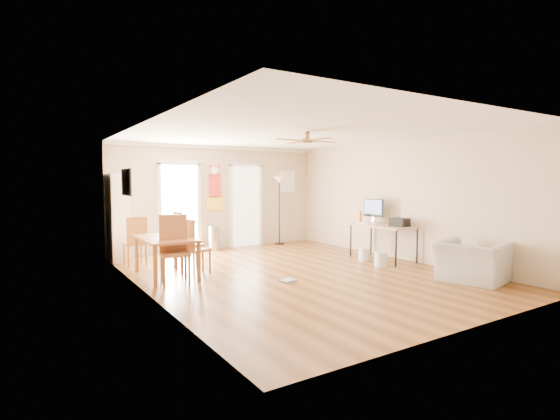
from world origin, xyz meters
TOP-DOWN VIEW (x-y plane):
  - floor at (0.00, 0.00)m, footprint 7.00×7.00m
  - ceiling at (0.00, 0.00)m, footprint 5.50×7.00m
  - wall_back at (0.00, 3.50)m, footprint 5.50×0.04m
  - wall_front at (0.00, -3.50)m, footprint 5.50×0.04m
  - wall_left at (-2.75, 0.00)m, footprint 0.04×7.00m
  - wall_right at (2.75, 0.00)m, footprint 0.04×7.00m
  - crown_molding at (0.00, 0.00)m, footprint 5.50×7.00m
  - kitchen_doorway at (-1.05, 3.48)m, footprint 0.90×0.10m
  - bathroom_doorway at (0.75, 3.48)m, footprint 0.80×0.10m
  - wall_decal at (-0.13, 3.48)m, footprint 0.46×0.03m
  - ac_grille at (2.05, 3.47)m, footprint 0.50×0.04m
  - framed_poster at (-2.73, 1.40)m, footprint 0.04×0.66m
  - ceiling_fan at (0.00, -0.30)m, footprint 1.24×1.24m
  - bookshelf at (-2.54, 3.18)m, footprint 0.50×0.89m
  - dining_table at (-2.15, 1.02)m, footprint 0.88×1.45m
  - dining_chair_right_a at (-1.60, 1.34)m, footprint 0.50×0.50m
  - dining_chair_right_b at (-1.60, 0.98)m, footprint 0.51×0.51m
  - dining_chair_near at (-2.16, 0.49)m, footprint 0.55×0.55m
  - dining_chair_far at (-2.36, 2.43)m, footprint 0.42×0.42m
  - trash_can at (-0.27, 3.24)m, footprint 0.34×0.34m
  - torchiere_lamp at (1.65, 3.24)m, footprint 0.38×0.38m
  - computer_desk at (2.34, 0.12)m, footprint 0.71×1.42m
  - imac at (2.47, 0.54)m, footprint 0.22×0.59m
  - keyboard at (2.20, 0.55)m, footprint 0.18×0.41m
  - printer at (2.45, -0.26)m, footprint 0.34×0.38m
  - orange_bottle at (2.30, 0.79)m, footprint 0.10×0.10m
  - wastebasket_a at (1.95, 0.27)m, footprint 0.29×0.29m
  - wastebasket_b at (1.79, -0.38)m, footprint 0.32×0.32m
  - floor_cloth at (-0.51, -0.46)m, footprint 0.29×0.25m
  - armchair at (2.15, -2.13)m, footprint 1.13×1.23m

SIDE VIEW (x-z plane):
  - floor at x=0.00m, z-range 0.00..0.00m
  - floor_cloth at x=-0.51m, z-range 0.00..0.04m
  - wastebasket_a at x=1.95m, z-range 0.00..0.27m
  - wastebasket_b at x=1.79m, z-range 0.00..0.30m
  - trash_can at x=-0.27m, z-range 0.00..0.61m
  - armchair at x=2.15m, z-range 0.00..0.69m
  - dining_table at x=-2.15m, z-range 0.00..0.72m
  - computer_desk at x=2.34m, z-range 0.00..0.76m
  - dining_chair_far at x=-2.36m, z-range 0.00..0.99m
  - dining_chair_right_b at x=-1.60m, z-range 0.00..1.02m
  - dining_chair_right_a at x=-1.60m, z-range 0.00..1.13m
  - dining_chair_near at x=-2.16m, z-range 0.00..1.14m
  - keyboard at x=2.20m, z-range 0.76..0.78m
  - printer at x=2.45m, z-range 0.76..0.94m
  - orange_bottle at x=2.30m, z-range 0.76..1.03m
  - torchiere_lamp at x=1.65m, z-range 0.00..1.83m
  - bookshelf at x=-2.54m, z-range 0.00..1.88m
  - imac at x=2.47m, z-range 0.76..1.31m
  - kitchen_doorway at x=-1.05m, z-range 0.00..2.10m
  - bathroom_doorway at x=0.75m, z-range 0.00..2.10m
  - wall_back at x=0.00m, z-range 0.00..2.60m
  - wall_front at x=0.00m, z-range 0.00..2.60m
  - wall_left at x=-2.75m, z-range 0.00..2.60m
  - wall_right at x=2.75m, z-range 0.00..2.60m
  - wall_decal at x=-0.13m, z-range 1.00..2.10m
  - ac_grille at x=2.05m, z-range 1.40..2.00m
  - framed_poster at x=-2.73m, z-range 1.46..1.94m
  - ceiling_fan at x=0.00m, z-range 2.33..2.53m
  - crown_molding at x=0.00m, z-range 2.52..2.60m
  - ceiling at x=0.00m, z-range 2.60..2.60m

